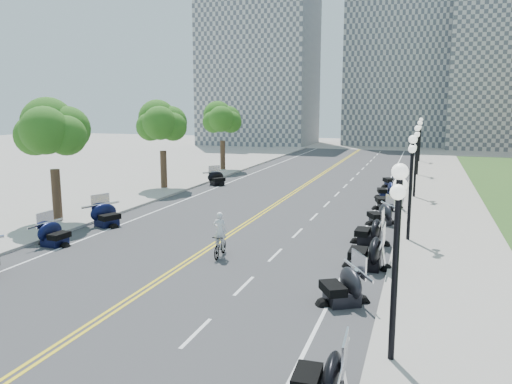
% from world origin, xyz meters
% --- Properties ---
extents(ground, '(160.00, 160.00, 0.00)m').
position_xyz_m(ground, '(0.00, 0.00, 0.00)').
color(ground, gray).
extents(road, '(16.00, 90.00, 0.01)m').
position_xyz_m(road, '(0.00, 10.00, 0.00)').
color(road, '#333335').
rests_on(road, ground).
extents(centerline_yellow_a, '(0.12, 90.00, 0.00)m').
position_xyz_m(centerline_yellow_a, '(-0.12, 10.00, 0.01)').
color(centerline_yellow_a, yellow).
rests_on(centerline_yellow_a, road).
extents(centerline_yellow_b, '(0.12, 90.00, 0.00)m').
position_xyz_m(centerline_yellow_b, '(0.12, 10.00, 0.01)').
color(centerline_yellow_b, yellow).
rests_on(centerline_yellow_b, road).
extents(edge_line_north, '(0.12, 90.00, 0.00)m').
position_xyz_m(edge_line_north, '(6.40, 10.00, 0.01)').
color(edge_line_north, white).
rests_on(edge_line_north, road).
extents(edge_line_south, '(0.12, 90.00, 0.00)m').
position_xyz_m(edge_line_south, '(-6.40, 10.00, 0.01)').
color(edge_line_south, white).
rests_on(edge_line_south, road).
extents(lane_dash_4, '(0.12, 2.00, 0.00)m').
position_xyz_m(lane_dash_4, '(3.20, -8.00, 0.01)').
color(lane_dash_4, white).
rests_on(lane_dash_4, road).
extents(lane_dash_5, '(0.12, 2.00, 0.00)m').
position_xyz_m(lane_dash_5, '(3.20, -4.00, 0.01)').
color(lane_dash_5, white).
rests_on(lane_dash_5, road).
extents(lane_dash_6, '(0.12, 2.00, 0.00)m').
position_xyz_m(lane_dash_6, '(3.20, 0.00, 0.01)').
color(lane_dash_6, white).
rests_on(lane_dash_6, road).
extents(lane_dash_7, '(0.12, 2.00, 0.00)m').
position_xyz_m(lane_dash_7, '(3.20, 4.00, 0.01)').
color(lane_dash_7, white).
rests_on(lane_dash_7, road).
extents(lane_dash_8, '(0.12, 2.00, 0.00)m').
position_xyz_m(lane_dash_8, '(3.20, 8.00, 0.01)').
color(lane_dash_8, white).
rests_on(lane_dash_8, road).
extents(lane_dash_9, '(0.12, 2.00, 0.00)m').
position_xyz_m(lane_dash_9, '(3.20, 12.00, 0.01)').
color(lane_dash_9, white).
rests_on(lane_dash_9, road).
extents(lane_dash_10, '(0.12, 2.00, 0.00)m').
position_xyz_m(lane_dash_10, '(3.20, 16.00, 0.01)').
color(lane_dash_10, white).
rests_on(lane_dash_10, road).
extents(lane_dash_11, '(0.12, 2.00, 0.00)m').
position_xyz_m(lane_dash_11, '(3.20, 20.00, 0.01)').
color(lane_dash_11, white).
rests_on(lane_dash_11, road).
extents(lane_dash_12, '(0.12, 2.00, 0.00)m').
position_xyz_m(lane_dash_12, '(3.20, 24.00, 0.01)').
color(lane_dash_12, white).
rests_on(lane_dash_12, road).
extents(lane_dash_13, '(0.12, 2.00, 0.00)m').
position_xyz_m(lane_dash_13, '(3.20, 28.00, 0.01)').
color(lane_dash_13, white).
rests_on(lane_dash_13, road).
extents(lane_dash_14, '(0.12, 2.00, 0.00)m').
position_xyz_m(lane_dash_14, '(3.20, 32.00, 0.01)').
color(lane_dash_14, white).
rests_on(lane_dash_14, road).
extents(lane_dash_15, '(0.12, 2.00, 0.00)m').
position_xyz_m(lane_dash_15, '(3.20, 36.00, 0.01)').
color(lane_dash_15, white).
rests_on(lane_dash_15, road).
extents(lane_dash_16, '(0.12, 2.00, 0.00)m').
position_xyz_m(lane_dash_16, '(3.20, 40.00, 0.01)').
color(lane_dash_16, white).
rests_on(lane_dash_16, road).
extents(lane_dash_17, '(0.12, 2.00, 0.00)m').
position_xyz_m(lane_dash_17, '(3.20, 44.00, 0.01)').
color(lane_dash_17, white).
rests_on(lane_dash_17, road).
extents(lane_dash_18, '(0.12, 2.00, 0.00)m').
position_xyz_m(lane_dash_18, '(3.20, 48.00, 0.01)').
color(lane_dash_18, white).
rests_on(lane_dash_18, road).
extents(lane_dash_19, '(0.12, 2.00, 0.00)m').
position_xyz_m(lane_dash_19, '(3.20, 52.00, 0.01)').
color(lane_dash_19, white).
rests_on(lane_dash_19, road).
extents(sidewalk_north, '(5.00, 90.00, 0.15)m').
position_xyz_m(sidewalk_north, '(10.50, 10.00, 0.07)').
color(sidewalk_north, '#9E9991').
rests_on(sidewalk_north, ground).
extents(sidewalk_south, '(5.00, 90.00, 0.15)m').
position_xyz_m(sidewalk_south, '(-10.50, 10.00, 0.07)').
color(sidewalk_south, '#9E9991').
rests_on(sidewalk_south, ground).
extents(distant_block_a, '(18.00, 14.00, 26.00)m').
position_xyz_m(distant_block_a, '(-18.00, 62.00, 13.00)').
color(distant_block_a, gray).
rests_on(distant_block_a, ground).
extents(distant_block_b, '(16.00, 12.00, 30.00)m').
position_xyz_m(distant_block_b, '(4.00, 68.00, 15.00)').
color(distant_block_b, gray).
rests_on(distant_block_b, ground).
extents(street_lamp_1, '(0.50, 1.20, 4.90)m').
position_xyz_m(street_lamp_1, '(8.60, -8.00, 2.60)').
color(street_lamp_1, black).
rests_on(street_lamp_1, sidewalk_north).
extents(street_lamp_2, '(0.50, 1.20, 4.90)m').
position_xyz_m(street_lamp_2, '(8.60, 4.00, 2.60)').
color(street_lamp_2, black).
rests_on(street_lamp_2, sidewalk_north).
extents(street_lamp_3, '(0.50, 1.20, 4.90)m').
position_xyz_m(street_lamp_3, '(8.60, 16.00, 2.60)').
color(street_lamp_3, black).
rests_on(street_lamp_3, sidewalk_north).
extents(street_lamp_4, '(0.50, 1.20, 4.90)m').
position_xyz_m(street_lamp_4, '(8.60, 28.00, 2.60)').
color(street_lamp_4, black).
rests_on(street_lamp_4, sidewalk_north).
extents(street_lamp_5, '(0.50, 1.20, 4.90)m').
position_xyz_m(street_lamp_5, '(8.60, 40.00, 2.60)').
color(street_lamp_5, black).
rests_on(street_lamp_5, sidewalk_north).
extents(tree_2, '(4.80, 4.80, 9.20)m').
position_xyz_m(tree_2, '(-10.00, 2.00, 4.75)').
color(tree_2, '#235619').
rests_on(tree_2, sidewalk_south).
extents(tree_3, '(4.80, 4.80, 9.20)m').
position_xyz_m(tree_3, '(-10.00, 14.00, 4.75)').
color(tree_3, '#235619').
rests_on(tree_3, sidewalk_south).
extents(tree_4, '(4.80, 4.80, 9.20)m').
position_xyz_m(tree_4, '(-10.00, 26.00, 4.75)').
color(tree_4, '#235619').
rests_on(tree_4, sidewalk_south).
extents(motorcycle_n_3, '(1.90, 1.90, 1.28)m').
position_xyz_m(motorcycle_n_3, '(7.22, -10.12, 0.64)').
color(motorcycle_n_3, black).
rests_on(motorcycle_n_3, road).
extents(motorcycle_n_4, '(2.71, 2.71, 1.38)m').
position_xyz_m(motorcycle_n_4, '(6.81, -4.49, 0.69)').
color(motorcycle_n_4, black).
rests_on(motorcycle_n_4, road).
extents(motorcycle_n_5, '(2.17, 2.17, 1.51)m').
position_xyz_m(motorcycle_n_5, '(7.16, -0.56, 0.75)').
color(motorcycle_n_5, black).
rests_on(motorcycle_n_5, road).
extents(motorcycle_n_6, '(2.06, 2.06, 1.40)m').
position_xyz_m(motorcycle_n_6, '(6.88, 3.13, 0.70)').
color(motorcycle_n_6, black).
rests_on(motorcycle_n_6, road).
extents(motorcycle_n_7, '(2.54, 2.54, 1.31)m').
position_xyz_m(motorcycle_n_7, '(7.03, 7.30, 0.66)').
color(motorcycle_n_7, black).
rests_on(motorcycle_n_7, road).
extents(motorcycle_n_8, '(2.65, 2.65, 1.51)m').
position_xyz_m(motorcycle_n_8, '(7.11, 11.55, 0.76)').
color(motorcycle_n_8, black).
rests_on(motorcycle_n_8, road).
extents(motorcycle_n_9, '(2.23, 2.23, 1.33)m').
position_xyz_m(motorcycle_n_9, '(6.75, 15.62, 0.67)').
color(motorcycle_n_9, black).
rests_on(motorcycle_n_9, road).
extents(motorcycle_n_10, '(2.76, 2.76, 1.44)m').
position_xyz_m(motorcycle_n_10, '(6.88, 20.68, 0.72)').
color(motorcycle_n_10, black).
rests_on(motorcycle_n_10, road).
extents(motorcycle_s_5, '(1.94, 1.94, 1.27)m').
position_xyz_m(motorcycle_s_5, '(-6.96, -1.84, 0.63)').
color(motorcycle_s_5, black).
rests_on(motorcycle_s_5, road).
extents(motorcycle_s_6, '(2.58, 2.58, 1.37)m').
position_xyz_m(motorcycle_s_6, '(-6.97, 2.20, 0.69)').
color(motorcycle_s_6, black).
rests_on(motorcycle_s_6, road).
extents(motorcycle_s_9, '(2.56, 2.56, 1.27)m').
position_xyz_m(motorcycle_s_9, '(-6.84, 17.12, 0.64)').
color(motorcycle_s_9, black).
rests_on(motorcycle_s_9, road).
extents(bicycle, '(0.65, 1.72, 1.01)m').
position_xyz_m(bicycle, '(1.02, -1.02, 0.51)').
color(bicycle, '#A51414').
rests_on(bicycle, road).
extents(cyclist_rider, '(0.60, 0.39, 1.64)m').
position_xyz_m(cyclist_rider, '(1.02, -1.02, 1.83)').
color(cyclist_rider, silver).
rests_on(cyclist_rider, bicycle).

